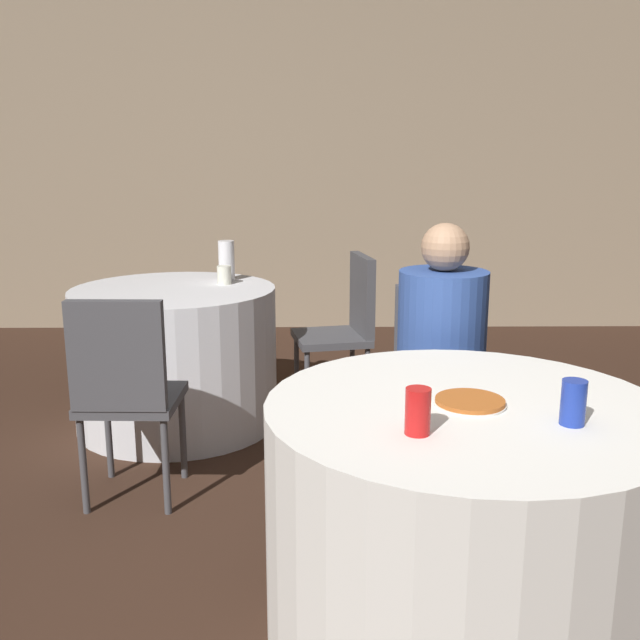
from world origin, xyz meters
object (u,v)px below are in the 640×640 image
(chair_far_east, at_px, (347,319))
(bottle_far, at_px, (227,261))
(chair_far_south, at_px, (125,383))
(chair_near_north, at_px, (438,372))
(soda_can_blue, at_px, (573,403))
(table_far, at_px, (176,356))
(pizza_plate_near, at_px, (470,402))
(soda_can_red, at_px, (418,411))
(person_blue_shirt, at_px, (442,367))
(table_near, at_px, (462,524))

(chair_far_east, height_order, bottle_far, bottle_far)
(bottle_far, bearing_deg, chair_far_south, -103.44)
(chair_near_north, xyz_separation_m, soda_can_blue, (0.15, -1.15, 0.28))
(table_far, xyz_separation_m, pizza_plate_near, (1.19, -1.83, 0.39))
(table_far, distance_m, pizza_plate_near, 2.22)
(soda_can_red, distance_m, bottle_far, 2.40)
(pizza_plate_near, distance_m, soda_can_blue, 0.29)
(bottle_far, bearing_deg, person_blue_shirt, -50.49)
(table_near, bearing_deg, pizza_plate_near, -47.66)
(pizza_plate_near, relative_size, bottle_far, 0.92)
(table_far, height_order, person_blue_shirt, person_blue_shirt)
(table_far, bearing_deg, chair_far_south, -91.52)
(soda_can_blue, bearing_deg, bottle_far, 117.77)
(chair_far_east, bearing_deg, pizza_plate_near, 176.15)
(pizza_plate_near, relative_size, soda_can_blue, 1.69)
(soda_can_red, xyz_separation_m, bottle_far, (-0.75, 2.28, 0.05))
(chair_near_north, relative_size, chair_far_south, 1.00)
(table_near, xyz_separation_m, bottle_far, (-0.93, 2.06, 0.49))
(chair_near_north, bearing_deg, table_far, -27.25)
(person_blue_shirt, bearing_deg, table_near, 90.00)
(person_blue_shirt, bearing_deg, chair_far_east, -68.70)
(chair_near_north, distance_m, person_blue_shirt, 0.17)
(chair_near_north, relative_size, soda_can_blue, 7.42)
(table_near, bearing_deg, bottle_far, 114.20)
(chair_far_south, distance_m, soda_can_red, 1.52)
(person_blue_shirt, bearing_deg, bottle_far, -44.94)
(pizza_plate_near, bearing_deg, soda_can_red, -130.46)
(table_far, distance_m, chair_far_east, 0.97)
(chair_far_east, height_order, person_blue_shirt, person_blue_shirt)
(soda_can_red, bearing_deg, chair_far_south, 133.78)
(soda_can_red, height_order, bottle_far, bottle_far)
(pizza_plate_near, height_order, soda_can_blue, soda_can_blue)
(chair_near_north, xyz_separation_m, chair_far_east, (-0.34, 1.01, 0.00))
(chair_near_north, xyz_separation_m, person_blue_shirt, (-0.01, -0.15, 0.07))
(chair_far_east, distance_m, soda_can_red, 2.24)
(person_blue_shirt, xyz_separation_m, bottle_far, (-1.01, 1.22, 0.26))
(chair_far_south, xyz_separation_m, soda_can_red, (1.04, -1.08, 0.28))
(table_near, relative_size, pizza_plate_near, 5.69)
(chair_far_south, relative_size, soda_can_red, 7.42)
(table_near, height_order, chair_far_south, chair_far_south)
(table_near, xyz_separation_m, person_blue_shirt, (0.08, 0.84, 0.24))
(table_near, xyz_separation_m, soda_can_red, (-0.18, -0.22, 0.44))
(chair_far_east, bearing_deg, person_blue_shirt, -175.26)
(table_near, relative_size, bottle_far, 5.21)
(table_near, xyz_separation_m, table_far, (-1.19, 1.82, 0.00))
(soda_can_red, bearing_deg, table_near, 51.13)
(chair_far_east, bearing_deg, bottle_far, 74.12)
(chair_far_east, distance_m, person_blue_shirt, 1.21)
(soda_can_red, bearing_deg, chair_far_east, 91.81)
(chair_near_north, height_order, bottle_far, bottle_far)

